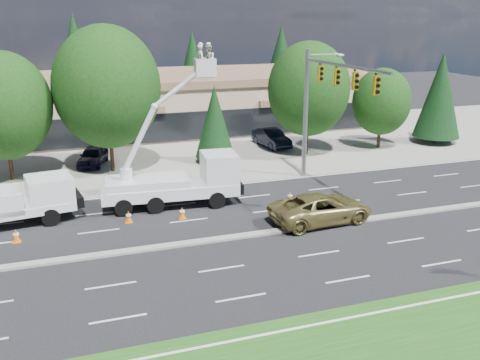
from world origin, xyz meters
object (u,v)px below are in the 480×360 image
object	(u,v)px
signal_mast	(321,97)
minivan	(321,208)
bucket_truck	(182,173)
utility_pickup	(21,206)

from	to	relation	value
signal_mast	minivan	xyz separation A→B (m)	(-3.01, -6.44, -5.24)
bucket_truck	minivan	bearing A→B (deg)	-33.80
utility_pickup	minivan	xyz separation A→B (m)	(15.92, -5.19, -0.22)
utility_pickup	minivan	distance (m)	16.75
signal_mast	minivan	size ratio (longest dim) A/B	1.72
bucket_truck	signal_mast	bearing A→B (deg)	11.23
minivan	bucket_truck	bearing A→B (deg)	47.16
bucket_truck	minivan	world-z (taller)	bucket_truck
bucket_truck	minivan	size ratio (longest dim) A/B	1.65
signal_mast	utility_pickup	world-z (taller)	signal_mast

